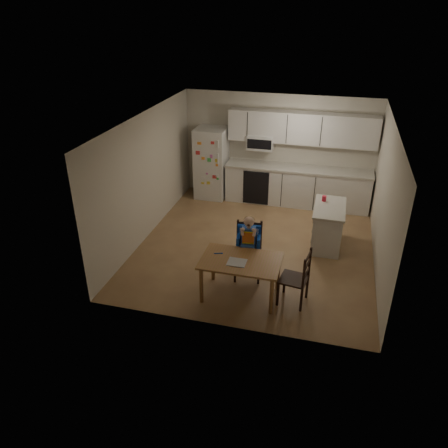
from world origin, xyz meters
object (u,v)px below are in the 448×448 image
red_cup (324,198)px  dining_table (241,265)px  chair_side (300,275)px  chair_booster (249,240)px  kitchen_island (328,226)px  refrigerator (211,163)px

red_cup → dining_table: bearing=-116.2°
dining_table → chair_side: (0.94, 0.04, -0.05)m
red_cup → chair_booster: bearing=-124.0°
dining_table → chair_side: chair_side is taller
chair_side → kitchen_island: bearing=179.2°
refrigerator → kitchen_island: 3.41m
red_cup → kitchen_island: bearing=-62.6°
refrigerator → chair_booster: bearing=-63.5°
refrigerator → red_cup: size_ratio=15.93×
refrigerator → red_cup: 3.15m
red_cup → chair_side: (-0.20, -2.29, -0.35)m
red_cup → chair_side: size_ratio=0.11×
chair_side → dining_table: bearing=-79.3°
refrigerator → dining_table: 4.17m
dining_table → chair_booster: bearing=90.6°
kitchen_island → dining_table: bearing=-121.6°
red_cup → dining_table: 2.61m
dining_table → red_cup: bearing=63.8°
dining_table → chair_side: bearing=2.2°
kitchen_island → dining_table: kitchen_island is taller
red_cup → chair_side: 2.33m
refrigerator → red_cup: bearing=-28.7°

